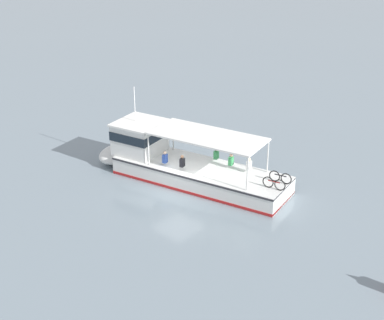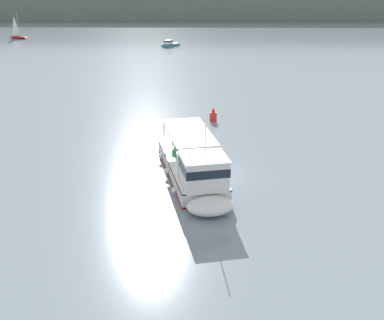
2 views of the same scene
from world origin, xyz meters
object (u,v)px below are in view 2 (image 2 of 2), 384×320
ferry_main (195,170)px  motorboat_horizon_west (170,44)px  sailboat_far_right (18,36)px  channel_buoy (213,116)px

ferry_main → motorboat_horizon_west: size_ratio=3.77×
sailboat_far_right → motorboat_horizon_west: bearing=-18.4°
motorboat_horizon_west → ferry_main: bearing=-85.2°
ferry_main → sailboat_far_right: bearing=117.2°
motorboat_horizon_west → sailboat_far_right: size_ratio=0.64×
ferry_main → sailboat_far_right: (-39.10, 76.15, -0.48)m
motorboat_horizon_west → channel_buoy: bearing=-81.9°
channel_buoy → ferry_main: bearing=-96.4°
ferry_main → sailboat_far_right: sailboat_far_right is taller
motorboat_horizon_west → sailboat_far_right: 35.49m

